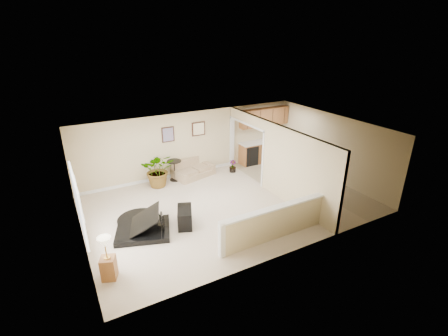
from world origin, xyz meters
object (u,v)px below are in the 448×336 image
small_plant (233,167)px  piano_bench (185,217)px  loveseat (193,168)px  accent_table (174,168)px  palm_plant (159,170)px  piano (139,213)px  lamp_stand (108,261)px

small_plant → piano_bench: bearing=-139.3°
loveseat → accent_table: (-0.79, -0.05, 0.17)m
palm_plant → loveseat: bearing=10.3°
loveseat → accent_table: size_ratio=2.23×
loveseat → palm_plant: (-1.47, -0.27, 0.30)m
piano_bench → accent_table: bearing=74.6°
small_plant → piano: bearing=-151.3°
palm_plant → lamp_stand: palm_plant is taller
piano → palm_plant: (1.42, 2.60, 0.06)m
loveseat → small_plant: (1.56, -0.43, -0.13)m
piano_bench → accent_table: accent_table is taller
piano_bench → loveseat: (1.65, 3.20, 0.07)m
loveseat → small_plant: bearing=-30.1°
piano_bench → palm_plant: palm_plant is taller
accent_table → palm_plant: bearing=-162.5°
piano_bench → loveseat: 3.60m
palm_plant → piano_bench: bearing=-93.6°
piano_bench → lamp_stand: (-2.39, -1.25, 0.20)m
loveseat → small_plant: loveseat is taller
accent_table → small_plant: accent_table is taller
piano → piano_bench: 1.32m
piano_bench → accent_table: 3.27m
piano → piano_bench: piano is taller
accent_table → palm_plant: palm_plant is taller
palm_plant → lamp_stand: 4.91m
piano_bench → lamp_stand: size_ratio=0.73×
piano_bench → small_plant: piano_bench is taller
piano → loveseat: (2.89, 2.87, -0.24)m
piano → accent_table: 3.52m
loveseat → lamp_stand: (-4.04, -4.45, 0.13)m
accent_table → palm_plant: size_ratio=0.55×
accent_table → lamp_stand: (-3.25, -4.40, -0.04)m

